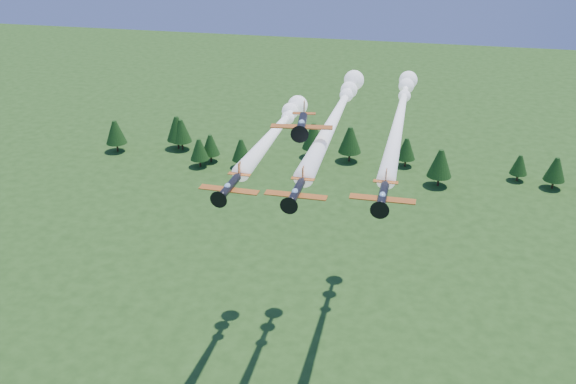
% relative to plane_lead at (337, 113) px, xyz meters
% --- Properties ---
extents(plane_lead, '(7.48, 54.81, 3.70)m').
position_rel_plane_lead_xyz_m(plane_lead, '(0.00, 0.00, 0.00)').
color(plane_lead, black).
rests_on(plane_lead, ground).
extents(plane_left, '(8.35, 43.53, 3.70)m').
position_rel_plane_lead_xyz_m(plane_left, '(-10.24, 1.79, -4.04)').
color(plane_left, black).
rests_on(plane_left, ground).
extents(plane_right, '(8.38, 62.34, 3.70)m').
position_rel_plane_lead_xyz_m(plane_right, '(9.56, 10.81, -2.85)').
color(plane_right, black).
rests_on(plane_right, ground).
extents(plane_slot, '(8.61, 9.36, 3.01)m').
position_rel_plane_lead_xyz_m(plane_slot, '(-2.72, -15.38, 3.25)').
color(plane_slot, black).
rests_on(plane_slot, ground).
extents(treeline, '(177.35, 22.19, 11.59)m').
position_rel_plane_lead_xyz_m(treeline, '(-11.27, 88.28, -40.76)').
color(treeline, '#382314').
rests_on(treeline, ground).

